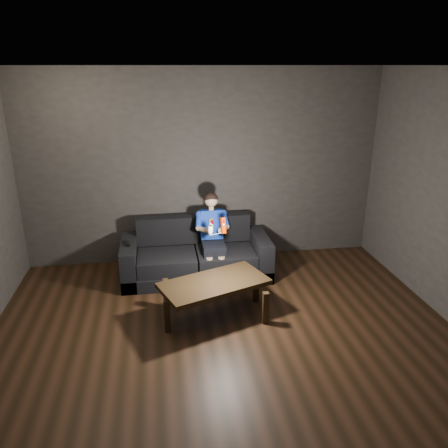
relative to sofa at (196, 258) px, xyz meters
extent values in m
plane|color=black|center=(0.18, -1.91, -0.25)|extent=(5.00, 5.00, 0.00)
cube|color=#34312E|center=(0.18, 0.59, 1.10)|extent=(5.00, 0.04, 2.70)
cube|color=silver|center=(0.18, -1.91, 2.45)|extent=(5.00, 5.00, 0.02)
cube|color=black|center=(0.00, -0.03, -0.16)|extent=(1.95, 0.84, 0.17)
cube|color=black|center=(-0.39, -0.12, 0.02)|extent=(0.76, 0.60, 0.20)
cube|color=black|center=(0.39, -0.12, 0.02)|extent=(0.76, 0.60, 0.20)
cube|color=black|center=(0.00, 0.30, 0.32)|extent=(1.56, 0.20, 0.38)
cube|color=black|center=(-0.88, -0.03, 0.02)|extent=(0.20, 0.84, 0.53)
cube|color=black|center=(0.88, -0.03, 0.02)|extent=(0.20, 0.84, 0.53)
cube|color=black|center=(0.22, -0.14, 0.19)|extent=(0.29, 0.37, 0.14)
cube|color=#000E8E|center=(0.22, 0.06, 0.46)|extent=(0.29, 0.21, 0.41)
cube|color=yellow|center=(0.22, -0.03, 0.52)|extent=(0.09, 0.09, 0.10)
cube|color=#B50321|center=(0.22, -0.03, 0.52)|extent=(0.06, 0.06, 0.06)
cylinder|color=tan|center=(0.22, 0.06, 0.68)|extent=(0.07, 0.07, 0.06)
sphere|color=tan|center=(0.22, 0.06, 0.79)|extent=(0.18, 0.18, 0.18)
ellipsoid|color=black|center=(0.22, 0.07, 0.81)|extent=(0.18, 0.18, 0.16)
cylinder|color=#000E8E|center=(0.04, -0.01, 0.53)|extent=(0.08, 0.22, 0.19)
cylinder|color=#000E8E|center=(0.40, -0.01, 0.53)|extent=(0.08, 0.22, 0.19)
cylinder|color=tan|center=(0.10, -0.16, 0.49)|extent=(0.14, 0.23, 0.10)
cylinder|color=tan|center=(0.36, -0.16, 0.49)|extent=(0.14, 0.23, 0.10)
sphere|color=tan|center=(0.15, -0.25, 0.48)|extent=(0.08, 0.08, 0.08)
sphere|color=tan|center=(0.30, -0.25, 0.48)|extent=(0.08, 0.08, 0.08)
cylinder|color=tan|center=(0.14, -0.33, -0.02)|extent=(0.09, 0.09, 0.33)
cylinder|color=tan|center=(0.30, -0.33, -0.02)|extent=(0.09, 0.09, 0.33)
cube|color=red|center=(0.30, -0.46, 0.62)|extent=(0.07, 0.08, 0.20)
cube|color=maroon|center=(0.30, -0.49, 0.68)|extent=(0.03, 0.02, 0.03)
cylinder|color=white|center=(0.30, -0.49, 0.61)|extent=(0.02, 0.01, 0.02)
ellipsoid|color=white|center=(0.15, -0.46, 0.58)|extent=(0.08, 0.11, 0.16)
cylinder|color=black|center=(0.15, -0.49, 0.64)|extent=(0.03, 0.01, 0.03)
cube|color=black|center=(-0.88, -0.07, 0.30)|extent=(0.06, 0.17, 0.03)
cube|color=black|center=(-0.88, -0.02, 0.32)|extent=(0.02, 0.02, 0.00)
cube|color=black|center=(0.11, -1.06, 0.16)|extent=(1.32, 0.98, 0.05)
cube|color=black|center=(-0.43, -1.30, -0.06)|extent=(0.06, 0.06, 0.38)
cube|color=black|center=(0.65, -1.30, -0.06)|extent=(0.06, 0.06, 0.38)
cube|color=black|center=(-0.43, -0.82, -0.06)|extent=(0.06, 0.06, 0.38)
cube|color=black|center=(0.65, -0.82, -0.06)|extent=(0.06, 0.06, 0.38)
camera|label=1|loc=(-0.43, -5.38, 2.46)|focal=35.00mm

